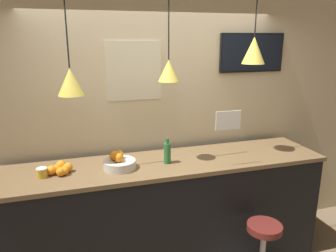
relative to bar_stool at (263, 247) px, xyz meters
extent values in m
cube|color=beige|center=(-0.72, 1.04, 1.02)|extent=(8.00, 0.06, 2.90)
cube|color=black|center=(-0.72, 0.58, 0.11)|extent=(3.03, 0.66, 1.08)
cube|color=brown|center=(-0.72, 0.58, 0.67)|extent=(3.07, 0.70, 0.04)
cylinder|color=#5B1E19|center=(0.00, 0.00, 0.20)|extent=(0.31, 0.31, 0.06)
cylinder|color=beige|center=(-1.19, 0.54, 0.73)|extent=(0.29, 0.29, 0.08)
sphere|color=orange|center=(-1.19, 0.54, 0.81)|extent=(0.07, 0.07, 0.07)
sphere|color=orange|center=(-1.23, 0.56, 0.81)|extent=(0.09, 0.09, 0.09)
sphere|color=orange|center=(-1.18, 0.59, 0.81)|extent=(0.08, 0.08, 0.08)
sphere|color=orange|center=(-1.20, 0.51, 0.81)|extent=(0.08, 0.08, 0.08)
sphere|color=orange|center=(-1.73, 0.61, 0.73)|extent=(0.07, 0.07, 0.07)
sphere|color=orange|center=(-1.77, 0.57, 0.73)|extent=(0.08, 0.08, 0.08)
sphere|color=orange|center=(-1.69, 0.66, 0.74)|extent=(0.09, 0.09, 0.09)
sphere|color=orange|center=(-1.66, 0.57, 0.73)|extent=(0.07, 0.07, 0.07)
sphere|color=orange|center=(-1.66, 0.53, 0.73)|extent=(0.07, 0.07, 0.07)
sphere|color=orange|center=(-1.69, 0.52, 0.73)|extent=(0.08, 0.08, 0.08)
sphere|color=orange|center=(-1.63, 0.60, 0.73)|extent=(0.08, 0.08, 0.08)
cylinder|color=#286B33|center=(-0.74, 0.54, 0.79)|extent=(0.07, 0.07, 0.19)
cylinder|color=#286B33|center=(-0.74, 0.54, 0.91)|extent=(0.03, 0.03, 0.05)
cylinder|color=gold|center=(-1.84, 0.54, 0.73)|extent=(0.09, 0.09, 0.07)
cylinder|color=white|center=(-1.84, 0.54, 0.77)|extent=(0.09, 0.09, 0.01)
cylinder|color=black|center=(-1.55, 0.56, 1.99)|extent=(0.01, 0.01, 0.78)
cone|color=#EAD14C|center=(-1.55, 0.56, 1.49)|extent=(0.21, 0.21, 0.22)
sphere|color=#F9EFCC|center=(-1.55, 0.56, 1.39)|extent=(0.04, 0.04, 0.04)
cylinder|color=black|center=(-0.72, 0.56, 2.01)|extent=(0.01, 0.01, 0.73)
cone|color=#EAD14C|center=(-0.72, 0.56, 1.55)|extent=(0.19, 0.19, 0.19)
sphere|color=#F9EFCC|center=(-0.72, 0.56, 1.48)|extent=(0.04, 0.04, 0.04)
cylinder|color=black|center=(0.11, 0.56, 2.11)|extent=(0.01, 0.01, 0.53)
cone|color=#EAD14C|center=(0.11, 0.56, 1.72)|extent=(0.22, 0.22, 0.25)
sphere|color=#F9EFCC|center=(0.11, 0.56, 1.61)|extent=(0.04, 0.04, 0.04)
cube|color=black|center=(0.35, 0.99, 1.67)|extent=(0.75, 0.04, 0.41)
cube|color=black|center=(0.35, 0.97, 1.67)|extent=(0.72, 0.01, 0.38)
cube|color=white|center=(-0.25, 0.31, 1.13)|extent=(0.24, 0.01, 0.17)
cube|color=beige|center=(-0.94, 1.01, 1.51)|extent=(0.55, 0.01, 0.58)
camera|label=1|loc=(-1.57, -2.21, 1.84)|focal=35.00mm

